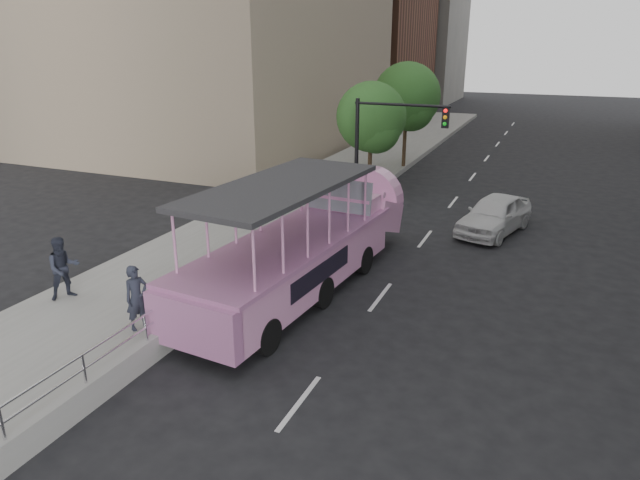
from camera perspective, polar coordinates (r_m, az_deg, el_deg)
ground at (r=15.08m, az=-2.30°, el=-11.03°), size 160.00×160.00×0.00m
sidewalk at (r=25.63m, az=-4.36°, el=2.40°), size 5.50×80.00×0.30m
kerb_wall at (r=17.78m, az=-8.69°, el=-4.55°), size 0.24×30.00×0.36m
guardrail at (r=17.52m, az=-8.80°, el=-2.57°), size 0.07×22.00×0.71m
duck_boat at (r=18.37m, az=-1.25°, el=-0.47°), size 3.68×11.44×3.74m
car at (r=24.72m, az=17.06°, el=2.47°), size 3.00×4.93×1.57m
pedestrian_near at (r=15.88m, az=-17.86°, el=-5.51°), size 0.63×0.76×1.79m
pedestrian_mid at (r=18.50m, az=-24.28°, el=-2.56°), size 1.09×1.17×1.91m
parking_sign at (r=21.59m, az=-0.76°, el=3.87°), size 0.27×0.63×2.97m
traffic_signal at (r=25.63m, az=6.26°, el=10.03°), size 4.20×0.32×5.20m
street_tree_near at (r=29.29m, az=5.27°, el=11.87°), size 3.52×3.52×5.72m
street_tree_far at (r=34.91m, az=8.78°, el=13.75°), size 3.97×3.97×6.45m
midrise_stone_b at (r=78.77m, az=7.71°, el=21.00°), size 16.00×14.00×20.00m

